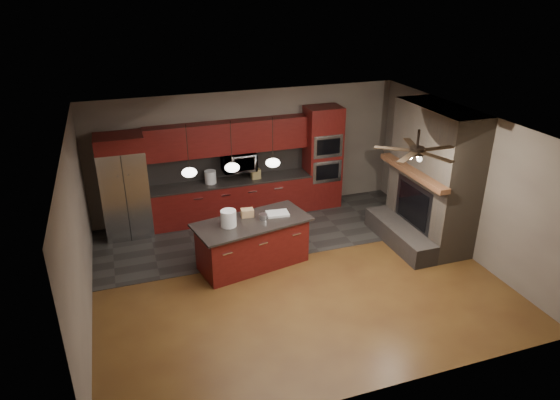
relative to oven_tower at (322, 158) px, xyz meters
name	(u,v)px	position (x,y,z in m)	size (l,w,h in m)	color
ground	(293,274)	(-1.70, -2.69, -1.19)	(7.00, 7.00, 0.00)	brown
ceiling	(295,127)	(-1.70, -2.69, 1.61)	(7.00, 6.00, 0.02)	white
back_wall	(248,153)	(-1.70, 0.31, 0.21)	(7.00, 0.02, 2.80)	slate
right_wall	(464,181)	(1.80, -2.69, 0.21)	(0.02, 6.00, 2.80)	slate
left_wall	(78,237)	(-5.20, -2.69, 0.21)	(0.02, 6.00, 2.80)	slate
slate_tile_patch	(264,231)	(-1.70, -0.89, -1.19)	(7.00, 2.40, 0.01)	#2D2C29
fireplace_column	(430,182)	(1.34, -2.29, 0.11)	(1.30, 2.10, 2.80)	brown
back_cabinetry	(231,180)	(-2.18, 0.05, -0.30)	(3.59, 0.64, 2.20)	#5D1411
oven_tower	(322,158)	(0.00, 0.00, 0.00)	(0.80, 0.63, 2.38)	#5D1411
microwave	(239,162)	(-1.98, 0.06, 0.11)	(0.73, 0.41, 0.50)	silver
refrigerator	(124,187)	(-4.43, -0.07, -0.10)	(0.94, 0.75, 2.18)	silver
kitchen_island	(253,243)	(-2.30, -2.11, -0.73)	(2.28, 1.37, 0.92)	#5D1411
white_bucket	(228,218)	(-2.74, -2.16, -0.12)	(0.28, 0.28, 0.30)	silver
paint_can	(263,217)	(-2.08, -2.10, -0.22)	(0.16, 0.16, 0.10)	#A6A6AA
paint_tray	(277,214)	(-1.77, -2.00, -0.25)	(0.41, 0.29, 0.04)	silver
cardboard_box	(247,213)	(-2.32, -1.89, -0.20)	(0.23, 0.17, 0.15)	tan
counter_bucket	(210,177)	(-2.63, 0.01, -0.15)	(0.25, 0.25, 0.28)	silver
counter_box	(256,174)	(-1.62, -0.04, -0.18)	(0.20, 0.15, 0.22)	olive
pendant_left	(189,172)	(-3.35, -1.99, 0.77)	(0.26, 0.26, 0.92)	black
pendant_center	(232,167)	(-2.60, -1.99, 0.77)	(0.26, 0.26, 0.92)	black
pendant_right	(273,163)	(-1.85, -1.99, 0.77)	(0.26, 0.26, 0.92)	black
ceiling_fan	(417,150)	(0.10, -3.49, 1.27)	(1.27, 1.33, 0.41)	black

